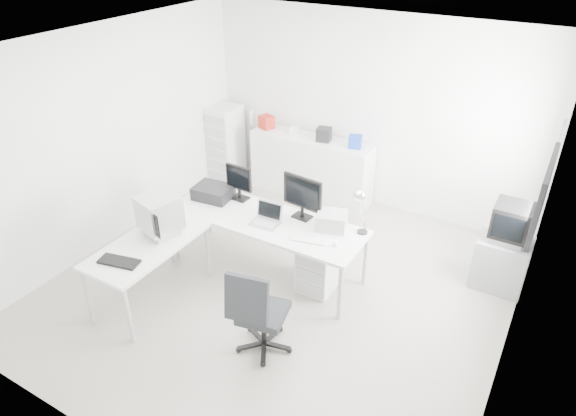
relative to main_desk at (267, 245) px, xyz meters
The scene contains 30 objects.
floor 0.53m from the main_desk, 34.92° to the right, with size 5.00×5.00×0.01m, color beige.
ceiling 2.45m from the main_desk, 34.92° to the right, with size 5.00×5.00×0.01m, color white.
back_wall 2.52m from the main_desk, 82.25° to the left, with size 5.00×0.02×2.80m, color silver.
left_wall 2.43m from the main_desk, behind, with size 0.02×5.00×2.80m, color silver.
right_wall 3.00m from the main_desk, ahead, with size 0.02×5.00×2.80m, color silver.
window 3.20m from the main_desk, 19.40° to the left, with size 0.02×1.20×1.10m, color white, non-canonical shape.
wall_picture 3.17m from the main_desk, ahead, with size 0.04×0.90×0.60m, color black, non-canonical shape.
main_desk is the anchor object (origin of this frame).
side_desk 1.39m from the main_desk, 127.69° to the right, with size 0.70×1.40×0.75m, color silver, non-canonical shape.
drawer_pedestal 0.71m from the main_desk, ahead, with size 0.40×0.50×0.60m, color silver.
inkjet_printer 0.97m from the main_desk, behind, with size 0.46×0.36×0.16m, color black.
lcd_monitor_small 0.86m from the main_desk, 155.56° to the left, with size 0.37×0.21×0.46m, color black, non-canonical shape.
lcd_monitor_large 0.77m from the main_desk, 35.54° to the left, with size 0.52×0.21×0.54m, color black, non-canonical shape.
laptop 0.49m from the main_desk, 63.43° to the right, with size 0.32×0.33×0.21m, color #B7B7BA, non-canonical shape.
white_keyboard 0.77m from the main_desk, 12.99° to the right, with size 0.39×0.12×0.02m, color silver.
white_mouse 1.04m from the main_desk, ahead, with size 0.05×0.05×0.05m, color silver.
laser_printer 0.91m from the main_desk, 16.35° to the left, with size 0.33×0.28×0.19m, color #A3A3A3.
desk_lamp 1.29m from the main_desk, 15.26° to the left, with size 0.15×0.15×0.46m, color silver, non-canonical shape.
crt_monitor 1.35m from the main_desk, 135.00° to the right, with size 0.42×0.42×0.48m, color #B7B7BA, non-canonical shape.
black_keyboard 1.77m from the main_desk, 119.54° to the right, with size 0.43×0.17×0.03m, color black.
office_chair 1.31m from the main_desk, 59.07° to the right, with size 0.59×0.59×1.01m, color #27292C, non-canonical shape.
tv_cabinet 2.78m from the main_desk, 24.46° to the left, with size 0.58×0.48×0.64m, color gray.
crt_tv 2.82m from the main_desk, 24.46° to the left, with size 0.50×0.48×0.45m, color black, non-canonical shape.
sideboard 2.08m from the main_desk, 103.02° to the left, with size 1.91×0.48×0.96m, color silver.
clutter_box_a 2.48m from the main_desk, 122.08° to the left, with size 0.20×0.18×0.20m, color #A32217.
clutter_box_b 2.26m from the main_desk, 110.79° to the left, with size 0.12×0.10×0.12m, color silver.
clutter_box_c 2.15m from the main_desk, 97.55° to the left, with size 0.20×0.18×0.20m, color black.
clutter_box_d 2.14m from the main_desk, 83.46° to the left, with size 0.18×0.16×0.18m, color #16339E.
clutter_bottle 2.68m from the main_desk, 127.24° to the left, with size 0.07×0.07×0.22m, color silver.
filing_cabinet 2.73m from the main_desk, 136.42° to the left, with size 0.43×0.51×1.22m, color silver.
Camera 1 is at (2.52, -4.12, 3.91)m, focal length 32.00 mm.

